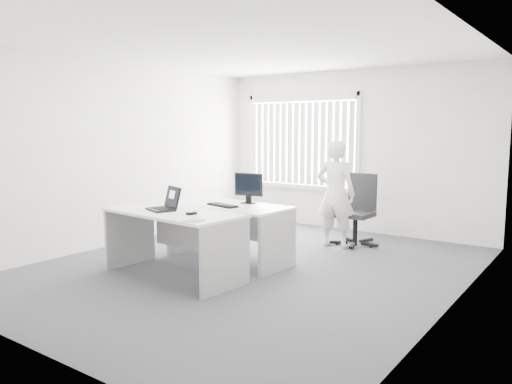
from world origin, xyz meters
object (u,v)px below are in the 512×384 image
Objects in this scene: office_chair at (357,223)px; monitor at (249,188)px; desk_near at (173,230)px; person at (336,194)px; laptop at (160,199)px; desk_far at (228,220)px.

office_chair is 2.66× the size of monitor.
desk_near is 1.12× the size of person.
person is (0.90, 2.54, 0.23)m from desk_near.
laptop is 0.89× the size of monitor.
desk_far is 0.51m from monitor.
laptop is (-1.06, -2.58, 0.13)m from person.
person is at bearing 66.36° from desk_far.
desk_near is 4.43× the size of monitor.
office_chair is at bearing 65.43° from desk_far.
desk_near is at bearing -108.53° from office_chair.
desk_far is at bearing -138.21° from monitor.
desk_far is at bearing 96.91° from laptop.
desk_near is 0.41m from laptop.
office_chair is 2.00m from monitor.
desk_far is at bearing 89.29° from desk_near.
monitor reaches higher than desk_near.
desk_near reaches higher than desk_far.
desk_near is at bearing -111.53° from monitor.
desk_near is at bearing 36.53° from laptop.
desk_near is 1.04× the size of desk_far.
desk_near is 1.28m from monitor.
office_chair is 0.62m from person.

